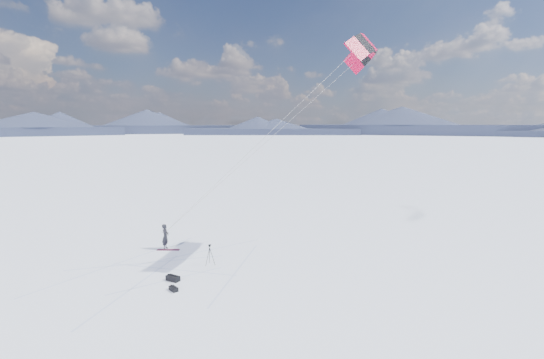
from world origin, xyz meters
The scene contains 9 objects.
ground centered at (0.00, 0.00, 0.00)m, with size 1800.00×1800.00×0.00m, color white.
horizon_hills centered at (0.00, 0.00, 4.01)m, with size 704.47×706.88×9.45m.
snow_tracks centered at (0.33, 0.01, 0.00)m, with size 17.62×10.25×0.01m.
snowkiter centered at (-3.09, 2.70, 0.00)m, with size 0.70×0.46×1.92m, color black.
snowboard centered at (-2.75, 2.57, 0.02)m, with size 1.67×0.31×0.04m, color maroon.
tripod centered at (1.86, 1.37, 0.91)m, with size 0.64×0.65×1.41m.
gear_bag_a centered at (1.40, -1.85, 0.17)m, with size 0.86×0.45×0.38m.
gear_bag_b centered at (2.37, -2.96, 0.12)m, with size 0.69×0.52×0.28m.
power_kite centered at (10.37, 6.51, 13.99)m, with size 14.93×6.93×13.72m.
Camera 1 is at (16.67, -19.57, 9.44)m, focal length 26.00 mm.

